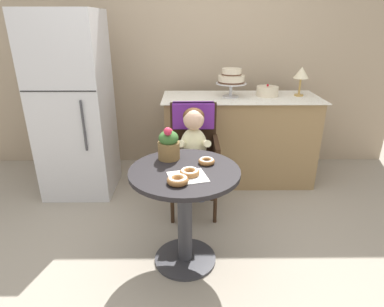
{
  "coord_description": "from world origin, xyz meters",
  "views": [
    {
      "loc": [
        0.03,
        -1.87,
        1.61
      ],
      "look_at": [
        0.05,
        0.15,
        0.77
      ],
      "focal_mm": 30.25,
      "sensor_mm": 36.0,
      "label": 1
    }
  ],
  "objects_px": {
    "cafe_table": "(185,198)",
    "donut_mid": "(190,172)",
    "wicker_chair": "(193,141)",
    "tiered_cake_stand": "(231,78)",
    "refrigerator": "(74,107)",
    "flower_vase": "(169,144)",
    "donut_side": "(178,180)",
    "table_lamp": "(301,74)",
    "round_layer_cake": "(267,91)",
    "seated_child": "(194,143)",
    "donut_front": "(207,161)"
  },
  "relations": [
    {
      "from": "donut_front",
      "to": "donut_mid",
      "type": "relative_size",
      "value": 0.89
    },
    {
      "from": "wicker_chair",
      "to": "seated_child",
      "type": "bearing_deg",
      "value": -93.6
    },
    {
      "from": "flower_vase",
      "to": "table_lamp",
      "type": "height_order",
      "value": "table_lamp"
    },
    {
      "from": "cafe_table",
      "to": "round_layer_cake",
      "type": "bearing_deg",
      "value": 58.84
    },
    {
      "from": "seated_child",
      "to": "donut_front",
      "type": "height_order",
      "value": "seated_child"
    },
    {
      "from": "donut_front",
      "to": "tiered_cake_stand",
      "type": "xyz_separation_m",
      "value": [
        0.3,
        1.21,
        0.34
      ]
    },
    {
      "from": "wicker_chair",
      "to": "flower_vase",
      "type": "relative_size",
      "value": 3.98
    },
    {
      "from": "cafe_table",
      "to": "flower_vase",
      "type": "relative_size",
      "value": 3.0
    },
    {
      "from": "wicker_chair",
      "to": "round_layer_cake",
      "type": "relative_size",
      "value": 4.42
    },
    {
      "from": "cafe_table",
      "to": "donut_mid",
      "type": "distance_m",
      "value": 0.25
    },
    {
      "from": "refrigerator",
      "to": "wicker_chair",
      "type": "bearing_deg",
      "value": -17.55
    },
    {
      "from": "refrigerator",
      "to": "flower_vase",
      "type": "bearing_deg",
      "value": -44.21
    },
    {
      "from": "wicker_chair",
      "to": "refrigerator",
      "type": "height_order",
      "value": "refrigerator"
    },
    {
      "from": "wicker_chair",
      "to": "flower_vase",
      "type": "xyz_separation_m",
      "value": [
        -0.18,
        -0.56,
        0.18
      ]
    },
    {
      "from": "cafe_table",
      "to": "refrigerator",
      "type": "xyz_separation_m",
      "value": [
        -1.05,
        1.1,
        0.34
      ]
    },
    {
      "from": "cafe_table",
      "to": "seated_child",
      "type": "height_order",
      "value": "seated_child"
    },
    {
      "from": "donut_front",
      "to": "round_layer_cake",
      "type": "xyz_separation_m",
      "value": [
        0.67,
        1.25,
        0.21
      ]
    },
    {
      "from": "wicker_chair",
      "to": "table_lamp",
      "type": "distance_m",
      "value": 1.31
    },
    {
      "from": "tiered_cake_stand",
      "to": "round_layer_cake",
      "type": "bearing_deg",
      "value": 7.25
    },
    {
      "from": "donut_side",
      "to": "refrigerator",
      "type": "bearing_deg",
      "value": 128.2
    },
    {
      "from": "flower_vase",
      "to": "refrigerator",
      "type": "distance_m",
      "value": 1.31
    },
    {
      "from": "cafe_table",
      "to": "refrigerator",
      "type": "distance_m",
      "value": 1.56
    },
    {
      "from": "donut_front",
      "to": "table_lamp",
      "type": "bearing_deg",
      "value": 51.68
    },
    {
      "from": "donut_front",
      "to": "table_lamp",
      "type": "xyz_separation_m",
      "value": [
        0.99,
        1.25,
        0.38
      ]
    },
    {
      "from": "tiered_cake_stand",
      "to": "round_layer_cake",
      "type": "distance_m",
      "value": 0.4
    },
    {
      "from": "tiered_cake_stand",
      "to": "round_layer_cake",
      "type": "relative_size",
      "value": 1.39
    },
    {
      "from": "wicker_chair",
      "to": "donut_mid",
      "type": "xyz_separation_m",
      "value": [
        -0.03,
        -0.83,
        0.1
      ]
    },
    {
      "from": "cafe_table",
      "to": "tiered_cake_stand",
      "type": "xyz_separation_m",
      "value": [
        0.44,
        1.3,
        0.57
      ]
    },
    {
      "from": "donut_front",
      "to": "tiered_cake_stand",
      "type": "height_order",
      "value": "tiered_cake_stand"
    },
    {
      "from": "cafe_table",
      "to": "donut_mid",
      "type": "height_order",
      "value": "donut_mid"
    },
    {
      "from": "cafe_table",
      "to": "donut_side",
      "type": "relative_size",
      "value": 5.57
    },
    {
      "from": "cafe_table",
      "to": "tiered_cake_stand",
      "type": "bearing_deg",
      "value": 71.19
    },
    {
      "from": "round_layer_cake",
      "to": "seated_child",
      "type": "bearing_deg",
      "value": -134.64
    },
    {
      "from": "donut_mid",
      "to": "tiered_cake_stand",
      "type": "bearing_deg",
      "value": 73.47
    },
    {
      "from": "donut_mid",
      "to": "refrigerator",
      "type": "xyz_separation_m",
      "value": [
        -1.08,
        1.18,
        0.11
      ]
    },
    {
      "from": "cafe_table",
      "to": "refrigerator",
      "type": "bearing_deg",
      "value": 133.67
    },
    {
      "from": "donut_front",
      "to": "seated_child",
      "type": "bearing_deg",
      "value": 99.0
    },
    {
      "from": "wicker_chair",
      "to": "flower_vase",
      "type": "bearing_deg",
      "value": -110.94
    },
    {
      "from": "tiered_cake_stand",
      "to": "refrigerator",
      "type": "bearing_deg",
      "value": -172.36
    },
    {
      "from": "round_layer_cake",
      "to": "table_lamp",
      "type": "distance_m",
      "value": 0.36
    },
    {
      "from": "cafe_table",
      "to": "round_layer_cake",
      "type": "height_order",
      "value": "round_layer_cake"
    },
    {
      "from": "donut_side",
      "to": "table_lamp",
      "type": "bearing_deg",
      "value": 52.61
    },
    {
      "from": "donut_front",
      "to": "donut_mid",
      "type": "height_order",
      "value": "donut_mid"
    },
    {
      "from": "seated_child",
      "to": "refrigerator",
      "type": "height_order",
      "value": "refrigerator"
    },
    {
      "from": "wicker_chair",
      "to": "donut_mid",
      "type": "relative_size",
      "value": 7.72
    },
    {
      "from": "seated_child",
      "to": "round_layer_cake",
      "type": "relative_size",
      "value": 3.37
    },
    {
      "from": "seated_child",
      "to": "donut_side",
      "type": "bearing_deg",
      "value": -97.61
    },
    {
      "from": "seated_child",
      "to": "table_lamp",
      "type": "relative_size",
      "value": 2.55
    },
    {
      "from": "round_layer_cake",
      "to": "wicker_chair",
      "type": "bearing_deg",
      "value": -141.19
    },
    {
      "from": "cafe_table",
      "to": "table_lamp",
      "type": "bearing_deg",
      "value": 49.84
    }
  ]
}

